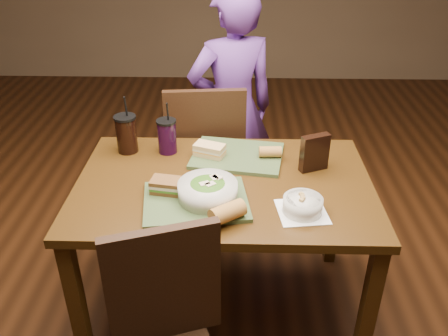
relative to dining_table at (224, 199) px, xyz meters
The scene contains 15 objects.
ground 0.66m from the dining_table, ahead, with size 6.00×6.00×0.00m, color #381C0B.
dining_table is the anchor object (origin of this frame).
chair_far 0.61m from the dining_table, 100.66° to the left, with size 0.47×0.47×0.99m.
diner 0.84m from the dining_table, 88.28° to the left, with size 0.53×0.35×1.46m, color #592E80.
tray_near 0.23m from the dining_table, 123.02° to the right, with size 0.42×0.32×0.02m, color #3A4E2A.
tray_far 0.25m from the dining_table, 75.43° to the left, with size 0.42×0.32×0.02m, color #3A4E2A.
salad_bowl 0.23m from the dining_table, 111.42° to the right, with size 0.24×0.24×0.08m.
soup_bowl 0.41m from the dining_table, 34.99° to the right, with size 0.21×0.21×0.08m.
sandwich_near 0.30m from the dining_table, 154.82° to the right, with size 0.14×0.10×0.06m.
sandwich_far 0.26m from the dining_table, 109.39° to the left, with size 0.16×0.12×0.06m.
baguette_near 0.34m from the dining_table, 85.98° to the right, with size 0.07×0.07×0.14m, color #AD7533.
baguette_far 0.32m from the dining_table, 43.72° to the left, with size 0.05×0.05×0.10m, color #AD7533.
cup_cola 0.58m from the dining_table, 150.01° to the left, with size 0.11×0.11×0.29m.
cup_berry 0.43m from the dining_table, 135.92° to the left, with size 0.10×0.10×0.26m.
chip_bag 0.46m from the dining_table, 16.41° to the left, with size 0.13×0.04×0.17m, color black.
Camera 1 is at (0.05, -1.77, 1.85)m, focal length 38.00 mm.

